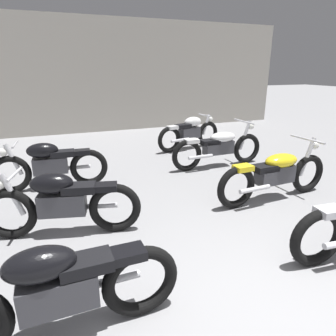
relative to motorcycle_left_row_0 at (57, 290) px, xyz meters
The scene contains 7 objects.
back_wall 8.56m from the motorcycle_left_row_0, 78.05° to the left, with size 13.36×0.24×3.60m, color #9E998E.
motorcycle_left_row_0 is the anchor object (origin of this frame).
motorcycle_left_row_1 1.65m from the motorcycle_left_row_0, 86.21° to the left, with size 1.94×0.65×0.88m.
motorcycle_left_row_2 3.36m from the motorcycle_left_row_0, 90.08° to the left, with size 1.97×0.48×0.88m.
motorcycle_right_row_1 3.71m from the motorcycle_left_row_0, 24.60° to the left, with size 2.17×0.68×0.97m.
motorcycle_right_row_2 4.80m from the motorcycle_left_row_0, 44.72° to the left, with size 2.17×0.68×0.97m.
motorcycle_right_row_3 6.09m from the motorcycle_left_row_0, 55.11° to the left, with size 1.94×0.66×0.88m.
Camera 1 is at (-1.64, -1.21, 2.06)m, focal length 31.93 mm.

